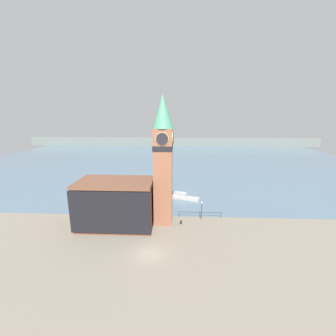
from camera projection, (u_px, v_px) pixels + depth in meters
The scene contains 9 objects.
ground_plane at pixel (150, 254), 32.36m from camera, with size 160.00×160.00×0.00m, color gray.
water at pixel (170, 158), 102.59m from camera, with size 160.00×120.00×0.00m.
far_shoreline at pixel (172, 142), 140.84m from camera, with size 180.00×3.00×5.00m.
pier_railing at pixel (200, 213), 43.50m from camera, with size 8.76×0.08×1.09m.
clock_tower at pixel (163, 158), 39.01m from camera, with size 3.70×3.70×22.85m.
pier_building at pixel (116, 203), 39.71m from camera, with size 13.28×7.79×8.34m.
boat_near at pixel (184, 197), 53.09m from camera, with size 6.80×3.59×1.54m.
mooring_bollard_near at pixel (181, 222), 41.03m from camera, with size 0.37×0.37×0.71m.
lamp_post at pixel (202, 207), 42.36m from camera, with size 0.32×0.32×3.56m.
Camera 1 is at (3.95, -28.39, 19.64)m, focal length 24.00 mm.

